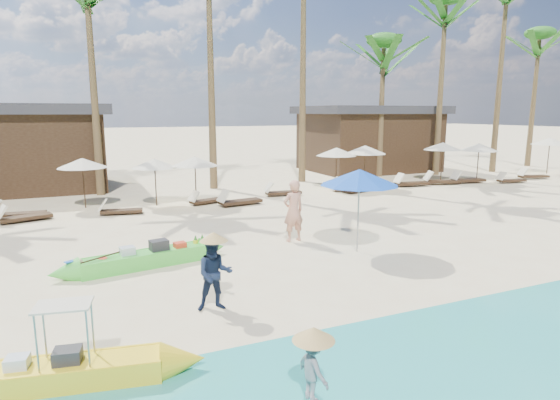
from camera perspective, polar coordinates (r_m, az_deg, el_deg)
name	(u,v)px	position (r m, az deg, el deg)	size (l,w,h in m)	color
ground	(287,282)	(11.08, 0.89, -9.92)	(240.00, 240.00, 0.00)	beige
wet_sand_strip	(438,400)	(7.31, 18.67, -22.13)	(240.00, 4.50, 0.01)	tan
green_canoe	(144,258)	(12.54, -16.22, -6.85)	(5.03, 1.15, 0.64)	green
yellow_canoe	(55,373)	(7.86, -25.75, -18.51)	(4.74, 1.18, 1.24)	yellow
tourist	(293,211)	(14.20, 1.64, -1.33)	(0.69, 0.45, 1.90)	tan
vendor_green	(215,274)	(9.46, -7.97, -8.93)	(0.72, 0.56, 1.48)	#141E37
vendor_yellow	(313,368)	(6.45, 4.06, -19.76)	(0.58, 0.33, 0.90)	gray
blue_umbrella	(359,177)	(13.09, 9.65, 2.74)	(2.19, 2.19, 2.35)	#99999E
resort_parasol_4	(82,163)	(20.73, -22.97, 4.17)	(2.00, 2.00, 2.06)	#362516
lounger_4_left	(16,213)	(19.95, -29.51, -1.41)	(1.87, 0.70, 0.62)	#362516
lounger_4_right	(21,216)	(19.24, -28.99, -1.77)	(1.89, 1.05, 0.61)	#362516
resort_parasol_5	(155,163)	(20.27, -15.04, 4.33)	(1.93, 1.93, 1.99)	#362516
lounger_5_left	(118,210)	(19.11, -19.11, -1.15)	(1.69, 0.76, 0.55)	#362516
resort_parasol_6	(195,161)	(20.08, -10.33, 4.68)	(2.01, 2.01, 2.07)	#362516
lounger_6_left	(205,200)	(20.38, -9.08, 0.02)	(1.72, 0.97, 0.56)	#362516
lounger_6_right	(238,201)	(19.87, -5.18, -0.07)	(1.98, 0.86, 0.65)	#362516
resort_parasol_7	(336,152)	(23.91, 6.90, 5.87)	(2.09, 2.09, 2.15)	#362516
lounger_7_left	(281,192)	(22.12, 0.12, 1.02)	(1.81, 0.72, 0.60)	#362516
lounger_7_right	(348,187)	(23.66, 8.31, 1.58)	(1.99, 1.00, 0.65)	#362516
resort_parasol_8	(365,150)	(24.55, 10.34, 6.06)	(2.16, 2.16, 2.23)	#362516
lounger_8_left	(357,189)	(23.32, 9.36, 1.37)	(1.81, 1.01, 0.59)	#362516
resort_parasol_9	(443,146)	(28.28, 19.22, 6.21)	(2.16, 2.16, 2.22)	#362516
lounger_9_left	(410,182)	(25.87, 15.53, 2.07)	(1.97, 0.86, 0.65)	#362516
lounger_9_right	(440,180)	(27.08, 18.89, 2.26)	(2.04, 1.21, 0.66)	#362516
resort_parasol_10	(479,147)	(28.53, 23.10, 5.95)	(2.14, 2.14, 2.20)	#362516
lounger_10_left	(466,179)	(28.08, 21.75, 2.36)	(2.05, 0.92, 0.67)	#362516
lounger_10_right	(510,180)	(29.17, 26.22, 2.24)	(1.73, 0.81, 0.56)	#362516
resort_parasol_11	(550,141)	(34.64, 30.05, 6.22)	(2.24, 2.24, 2.31)	#362516
lounger_11_left	(532,175)	(31.59, 28.34, 2.65)	(1.89, 1.02, 0.61)	#362516
palm_3	(88,6)	(24.20, -22.40, 21.04)	(2.08, 2.08, 10.52)	brown
palm_6	(383,58)	(29.63, 12.49, 16.51)	(2.08, 2.08, 8.51)	brown
palm_7	(445,26)	(31.56, 19.42, 19.36)	(2.08, 2.08, 11.08)	brown
palm_8	(506,11)	(34.67, 25.79, 20.07)	(2.08, 2.08, 12.70)	brown
palm_9	(538,53)	(39.20, 28.96, 15.45)	(2.08, 2.08, 9.82)	brown
pavilion_east	(368,138)	(32.62, 10.73, 7.46)	(8.80, 6.60, 4.30)	#362516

